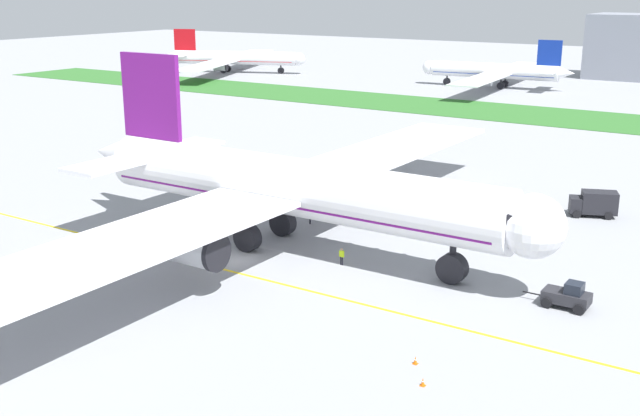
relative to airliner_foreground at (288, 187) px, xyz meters
The scene contains 12 objects.
ground_plane 8.80m from the airliner_foreground, 107.20° to the right, with size 600.00×600.00×0.00m, color gray.
apron_taxi_line 10.76m from the airliner_foreground, 101.99° to the right, with size 280.00×0.36×0.01m, color yellow.
grass_median_strip 96.66m from the airliner_foreground, 91.08° to the left, with size 320.00×24.00×0.10m, color #2D6628.
airliner_foreground is the anchor object (origin of this frame).
pushback_tug 28.69m from the airliner_foreground, ahead, with size 5.57×2.33×2.27m.
ground_crew_wingwalker_port 9.10m from the airliner_foreground, 11.06° to the right, with size 0.58×0.31×1.67m.
ground_crew_marshaller_front 9.97m from the airliner_foreground, 108.74° to the left, with size 0.48×0.47×1.64m.
traffic_cone_near_nose 27.88m from the airliner_foreground, 35.30° to the right, with size 0.36×0.36×0.58m.
traffic_cone_port_wing 30.78m from the airliner_foreground, 37.22° to the right, with size 0.36×0.36×0.58m.
service_truck_baggage_loader 36.84m from the airliner_foreground, 51.13° to the left, with size 5.69×4.18×2.94m.
parked_airliner_far_left 167.60m from the airliner_foreground, 131.37° to the left, with size 42.68×70.49×12.91m.
parked_airliner_far_centre 137.83m from the airliner_foreground, 102.50° to the left, with size 39.97×63.92×12.65m.
Camera 1 is at (45.65, -55.00, 25.57)m, focal length 43.72 mm.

